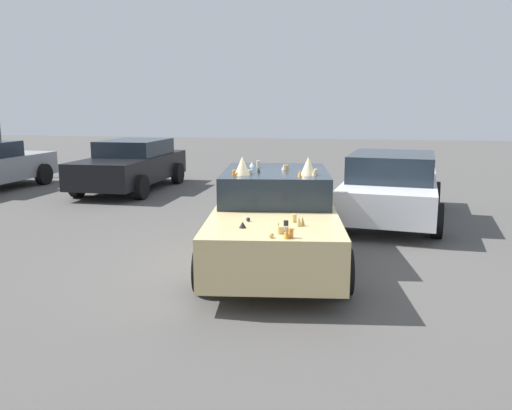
% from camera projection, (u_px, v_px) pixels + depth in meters
% --- Properties ---
extents(ground_plane, '(60.00, 60.00, 0.00)m').
position_uv_depth(ground_plane, '(275.00, 261.00, 8.16)').
color(ground_plane, '#514F4C').
extents(art_car_decorated, '(4.63, 2.46, 1.68)m').
position_uv_depth(art_car_decorated, '(275.00, 216.00, 8.11)').
color(art_car_decorated, '#D8BC7F').
rests_on(art_car_decorated, ground).
extents(parked_sedan_far_left, '(4.58, 2.07, 1.43)m').
position_uv_depth(parked_sedan_far_left, '(132.00, 164.00, 14.97)').
color(parked_sedan_far_left, black).
rests_on(parked_sedan_far_left, ground).
extents(parked_sedan_near_left, '(4.78, 2.51, 1.44)m').
position_uv_depth(parked_sedan_near_left, '(391.00, 186.00, 11.05)').
color(parked_sedan_near_left, white).
rests_on(parked_sedan_near_left, ground).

